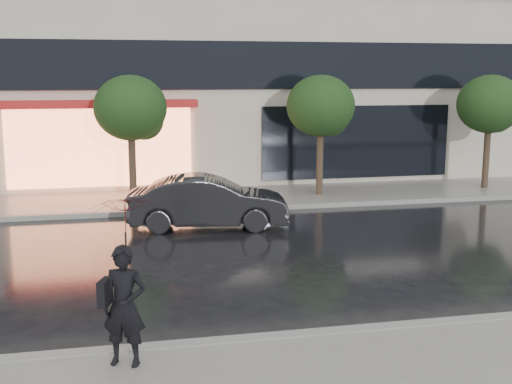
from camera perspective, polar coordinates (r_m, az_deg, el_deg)
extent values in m
plane|color=black|center=(11.12, 6.34, -10.71)|extent=(120.00, 120.00, 0.00)
cube|color=slate|center=(20.73, -2.51, -0.53)|extent=(60.00, 3.50, 0.12)
cube|color=gray|center=(10.22, 8.14, -12.29)|extent=(60.00, 0.25, 0.14)
cube|color=gray|center=(19.04, -1.65, -1.48)|extent=(60.00, 0.25, 0.14)
cube|color=black|center=(22.03, -3.34, 11.20)|extent=(28.00, 0.12, 1.60)
cube|color=#FF8C59|center=(21.90, -13.68, 3.84)|extent=(6.00, 0.10, 2.60)
cube|color=red|center=(21.46, -13.87, 7.59)|extent=(6.40, 0.70, 0.25)
cube|color=black|center=(23.43, 8.95, 4.43)|extent=(7.00, 0.10, 2.60)
cylinder|color=#33261C|center=(20.05, -10.91, 1.93)|extent=(0.22, 0.22, 2.20)
ellipsoid|color=black|center=(19.86, -11.10, 7.35)|extent=(2.20, 2.20, 1.98)
sphere|color=black|center=(20.10, -9.92, 6.28)|extent=(1.20, 1.20, 1.20)
cylinder|color=#33261C|center=(21.02, 5.68, 2.45)|extent=(0.22, 0.22, 2.20)
ellipsoid|color=black|center=(20.84, 5.77, 7.63)|extent=(2.20, 2.20, 1.98)
sphere|color=black|center=(21.17, 6.63, 6.57)|extent=(1.20, 1.20, 1.20)
cylinder|color=#33261C|center=(23.52, 19.77, 2.73)|extent=(0.22, 0.22, 2.20)
ellipsoid|color=black|center=(23.37, 20.06, 7.35)|extent=(2.20, 2.20, 1.98)
sphere|color=black|center=(23.77, 20.57, 6.40)|extent=(1.20, 1.20, 1.20)
imported|color=#232325|center=(16.90, -4.25, -0.90)|extent=(4.34, 2.02, 1.38)
imported|color=black|center=(8.88, -11.63, -9.90)|extent=(0.70, 0.58, 1.65)
imported|color=#33090B|center=(8.55, -11.55, -3.16)|extent=(1.16, 1.17, 0.83)
cylinder|color=black|center=(8.67, -11.43, -6.17)|extent=(0.02, 0.02, 0.83)
cube|color=black|center=(8.84, -13.30, -8.69)|extent=(0.21, 0.33, 0.35)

